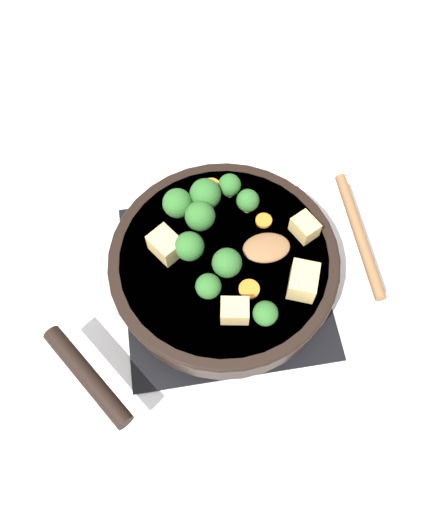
# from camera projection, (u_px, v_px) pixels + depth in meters

# --- Properties ---
(ground_plane) EXTENTS (2.40, 2.40, 0.00)m
(ground_plane) POSITION_uv_depth(u_px,v_px,m) (224.00, 280.00, 0.78)
(ground_plane) COLOR white
(front_burner_grate) EXTENTS (0.31, 0.31, 0.03)m
(front_burner_grate) POSITION_uv_depth(u_px,v_px,m) (224.00, 277.00, 0.77)
(front_burner_grate) COLOR black
(front_burner_grate) RESTS_ON ground_plane
(skillet_pan) EXTENTS (0.42, 0.38, 0.06)m
(skillet_pan) POSITION_uv_depth(u_px,v_px,m) (223.00, 265.00, 0.73)
(skillet_pan) COLOR black
(skillet_pan) RESTS_ON front_burner_grate
(wooden_spoon) EXTENTS (0.18, 0.20, 0.02)m
(wooden_spoon) POSITION_uv_depth(u_px,v_px,m) (316.00, 240.00, 0.71)
(wooden_spoon) COLOR brown
(wooden_spoon) RESTS_ON skillet_pan
(tofu_cube_center_large) EXTENTS (0.05, 0.06, 0.03)m
(tofu_cube_center_large) POSITION_uv_depth(u_px,v_px,m) (166.00, 245.00, 0.70)
(tofu_cube_center_large) COLOR #DBB770
(tofu_cube_center_large) RESTS_ON skillet_pan
(tofu_cube_near_handle) EXTENTS (0.04, 0.04, 0.03)m
(tofu_cube_near_handle) POSITION_uv_depth(u_px,v_px,m) (232.00, 311.00, 0.66)
(tofu_cube_near_handle) COLOR #DBB770
(tofu_cube_near_handle) RESTS_ON skillet_pan
(tofu_cube_east_chunk) EXTENTS (0.05, 0.06, 0.04)m
(tofu_cube_east_chunk) POSITION_uv_depth(u_px,v_px,m) (303.00, 281.00, 0.67)
(tofu_cube_east_chunk) COLOR #DBB770
(tofu_cube_east_chunk) RESTS_ON skillet_pan
(tofu_cube_west_chunk) EXTENTS (0.04, 0.05, 0.03)m
(tofu_cube_west_chunk) POSITION_uv_depth(u_px,v_px,m) (305.00, 227.00, 0.71)
(tofu_cube_west_chunk) COLOR #DBB770
(tofu_cube_west_chunk) RESTS_ON skillet_pan
(broccoli_floret_near_spoon) EXTENTS (0.04, 0.04, 0.04)m
(broccoli_floret_near_spoon) POSITION_uv_depth(u_px,v_px,m) (208.00, 286.00, 0.66)
(broccoli_floret_near_spoon) COLOR #709956
(broccoli_floret_near_spoon) RESTS_ON skillet_pan
(broccoli_floret_center_top) EXTENTS (0.03, 0.03, 0.04)m
(broccoli_floret_center_top) POSITION_uv_depth(u_px,v_px,m) (248.00, 201.00, 0.72)
(broccoli_floret_center_top) COLOR #709956
(broccoli_floret_center_top) RESTS_ON skillet_pan
(broccoli_floret_east_rim) EXTENTS (0.04, 0.04, 0.05)m
(broccoli_floret_east_rim) POSITION_uv_depth(u_px,v_px,m) (224.00, 263.00, 0.67)
(broccoli_floret_east_rim) COLOR #709956
(broccoli_floret_east_rim) RESTS_ON skillet_pan
(broccoli_floret_west_rim) EXTENTS (0.05, 0.05, 0.05)m
(broccoli_floret_west_rim) POSITION_uv_depth(u_px,v_px,m) (205.00, 194.00, 0.72)
(broccoli_floret_west_rim) COLOR #709956
(broccoli_floret_west_rim) RESTS_ON skillet_pan
(broccoli_floret_north_edge) EXTENTS (0.04, 0.04, 0.05)m
(broccoli_floret_north_edge) POSITION_uv_depth(u_px,v_px,m) (177.00, 203.00, 0.72)
(broccoli_floret_north_edge) COLOR #709956
(broccoli_floret_north_edge) RESTS_ON skillet_pan
(broccoli_floret_south_cluster) EXTENTS (0.03, 0.03, 0.04)m
(broccoli_floret_south_cluster) POSITION_uv_depth(u_px,v_px,m) (265.00, 314.00, 0.64)
(broccoli_floret_south_cluster) COLOR #709956
(broccoli_floret_south_cluster) RESTS_ON skillet_pan
(broccoli_floret_mid_floret) EXTENTS (0.04, 0.04, 0.05)m
(broccoli_floret_mid_floret) POSITION_uv_depth(u_px,v_px,m) (189.00, 247.00, 0.69)
(broccoli_floret_mid_floret) COLOR #709956
(broccoli_floret_mid_floret) RESTS_ON skillet_pan
(broccoli_floret_small_inner) EXTENTS (0.03, 0.03, 0.04)m
(broccoli_floret_small_inner) POSITION_uv_depth(u_px,v_px,m) (230.00, 185.00, 0.74)
(broccoli_floret_small_inner) COLOR #709956
(broccoli_floret_small_inner) RESTS_ON skillet_pan
(broccoli_floret_tall_stem) EXTENTS (0.04, 0.04, 0.05)m
(broccoli_floret_tall_stem) POSITION_uv_depth(u_px,v_px,m) (200.00, 216.00, 0.71)
(broccoli_floret_tall_stem) COLOR #709956
(broccoli_floret_tall_stem) RESTS_ON skillet_pan
(carrot_slice_orange_thin) EXTENTS (0.03, 0.03, 0.01)m
(carrot_slice_orange_thin) POSITION_uv_depth(u_px,v_px,m) (249.00, 289.00, 0.68)
(carrot_slice_orange_thin) COLOR orange
(carrot_slice_orange_thin) RESTS_ON skillet_pan
(carrot_slice_near_center) EXTENTS (0.02, 0.02, 0.01)m
(carrot_slice_near_center) POSITION_uv_depth(u_px,v_px,m) (264.00, 221.00, 0.73)
(carrot_slice_near_center) COLOR orange
(carrot_slice_near_center) RESTS_ON skillet_pan
(carrot_slice_edge_slice) EXTENTS (0.03, 0.03, 0.01)m
(carrot_slice_edge_slice) POSITION_uv_depth(u_px,v_px,m) (209.00, 186.00, 0.76)
(carrot_slice_edge_slice) COLOR orange
(carrot_slice_edge_slice) RESTS_ON skillet_pan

